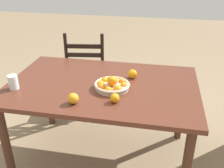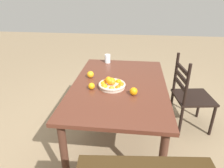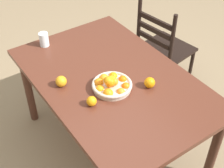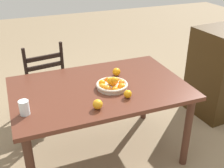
# 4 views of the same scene
# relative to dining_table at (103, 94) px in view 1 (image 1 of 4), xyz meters

# --- Properties ---
(ground_plane) EXTENTS (12.00, 12.00, 0.00)m
(ground_plane) POSITION_rel_dining_table_xyz_m (0.00, 0.00, -0.67)
(ground_plane) COLOR #8C7657
(dining_table) EXTENTS (1.53, 0.99, 0.76)m
(dining_table) POSITION_rel_dining_table_xyz_m (0.00, 0.00, 0.00)
(dining_table) COLOR #562A1D
(dining_table) RESTS_ON ground
(chair_near_window) EXTENTS (0.51, 0.51, 0.95)m
(chair_near_window) POSITION_rel_dining_table_xyz_m (-0.39, 0.86, -0.21)
(chair_near_window) COLOR black
(chair_near_window) RESTS_ON ground
(fruit_bowl) EXTENTS (0.28, 0.28, 0.12)m
(fruit_bowl) POSITION_rel_dining_table_xyz_m (0.09, -0.07, 0.13)
(fruit_bowl) COLOR beige
(fruit_bowl) RESTS_ON dining_table
(orange_loose_0) EXTENTS (0.08, 0.08, 0.08)m
(orange_loose_0) POSITION_rel_dining_table_xyz_m (0.23, 0.16, 0.13)
(orange_loose_0) COLOR orange
(orange_loose_0) RESTS_ON dining_table
(orange_loose_1) EXTENTS (0.08, 0.08, 0.08)m
(orange_loose_1) POSITION_rel_dining_table_xyz_m (-0.13, -0.34, 0.13)
(orange_loose_1) COLOR orange
(orange_loose_1) RESTS_ON dining_table
(orange_loose_2) EXTENTS (0.07, 0.07, 0.07)m
(orange_loose_2) POSITION_rel_dining_table_xyz_m (0.15, -0.27, 0.12)
(orange_loose_2) COLOR orange
(orange_loose_2) RESTS_ON dining_table
(drinking_glass) EXTENTS (0.08, 0.08, 0.11)m
(drinking_glass) POSITION_rel_dining_table_xyz_m (-0.66, -0.21, 0.15)
(drinking_glass) COLOR silver
(drinking_glass) RESTS_ON dining_table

